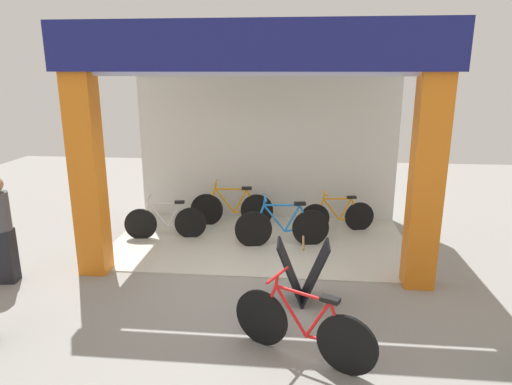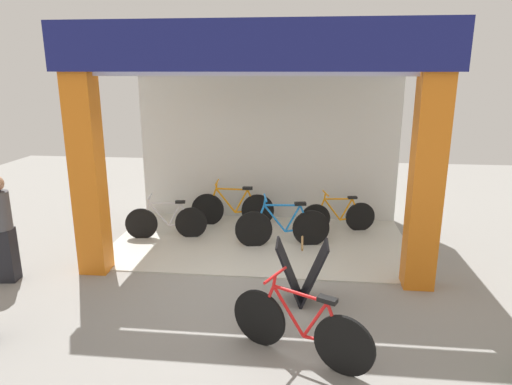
{
  "view_description": "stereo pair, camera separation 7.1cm",
  "coord_description": "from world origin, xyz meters",
  "px_view_note": "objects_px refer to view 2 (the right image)",
  "views": [
    {
      "loc": [
        0.68,
        -6.33,
        3.07
      ],
      "look_at": [
        0.0,
        0.75,
        1.15
      ],
      "focal_mm": 31.89,
      "sensor_mm": 36.0,
      "label": 1
    },
    {
      "loc": [
        0.75,
        -6.33,
        3.07
      ],
      "look_at": [
        0.0,
        0.75,
        1.15
      ],
      "focal_mm": 31.89,
      "sensor_mm": 36.0,
      "label": 2
    }
  ],
  "objects_px": {
    "bicycle_inside_2": "(167,222)",
    "pedestrian_1": "(2,228)",
    "bicycle_inside_3": "(338,216)",
    "sandwich_board_sign": "(301,272)",
    "bicycle_parked_0": "(300,328)",
    "bicycle_inside_1": "(233,208)",
    "bicycle_inside_0": "(283,227)"
  },
  "relations": [
    {
      "from": "bicycle_inside_0",
      "to": "bicycle_parked_0",
      "type": "distance_m",
      "value": 3.28
    },
    {
      "from": "bicycle_inside_1",
      "to": "pedestrian_1",
      "type": "xyz_separation_m",
      "value": [
        -2.98,
        -2.83,
        0.47
      ]
    },
    {
      "from": "bicycle_inside_1",
      "to": "bicycle_inside_2",
      "type": "height_order",
      "value": "bicycle_inside_1"
    },
    {
      "from": "bicycle_parked_0",
      "to": "bicycle_inside_0",
      "type": "bearing_deg",
      "value": 96.06
    },
    {
      "from": "bicycle_inside_2",
      "to": "pedestrian_1",
      "type": "height_order",
      "value": "pedestrian_1"
    },
    {
      "from": "bicycle_inside_2",
      "to": "pedestrian_1",
      "type": "xyz_separation_m",
      "value": [
        -1.86,
        -1.97,
        0.5
      ]
    },
    {
      "from": "bicycle_inside_0",
      "to": "sandwich_board_sign",
      "type": "distance_m",
      "value": 2.0
    },
    {
      "from": "bicycle_inside_2",
      "to": "bicycle_parked_0",
      "type": "relative_size",
      "value": 0.97
    },
    {
      "from": "bicycle_inside_3",
      "to": "sandwich_board_sign",
      "type": "distance_m",
      "value": 2.93
    },
    {
      "from": "bicycle_inside_0",
      "to": "bicycle_inside_2",
      "type": "height_order",
      "value": "bicycle_inside_0"
    },
    {
      "from": "bicycle_inside_0",
      "to": "bicycle_parked_0",
      "type": "bearing_deg",
      "value": -83.94
    },
    {
      "from": "bicycle_parked_0",
      "to": "sandwich_board_sign",
      "type": "xyz_separation_m",
      "value": [
        0.0,
        1.29,
        0.06
      ]
    },
    {
      "from": "bicycle_inside_3",
      "to": "bicycle_parked_0",
      "type": "bearing_deg",
      "value": -99.49
    },
    {
      "from": "bicycle_inside_1",
      "to": "bicycle_parked_0",
      "type": "height_order",
      "value": "bicycle_parked_0"
    },
    {
      "from": "sandwich_board_sign",
      "to": "bicycle_inside_1",
      "type": "bearing_deg",
      "value": 115.17
    },
    {
      "from": "bicycle_inside_3",
      "to": "sandwich_board_sign",
      "type": "height_order",
      "value": "sandwich_board_sign"
    },
    {
      "from": "bicycle_inside_1",
      "to": "pedestrian_1",
      "type": "relative_size",
      "value": 1.03
    },
    {
      "from": "bicycle_parked_0",
      "to": "bicycle_inside_3",
      "type": "bearing_deg",
      "value": 80.51
    },
    {
      "from": "bicycle_inside_0",
      "to": "bicycle_inside_2",
      "type": "distance_m",
      "value": 2.19
    },
    {
      "from": "bicycle_inside_0",
      "to": "bicycle_inside_1",
      "type": "distance_m",
      "value": 1.48
    },
    {
      "from": "bicycle_inside_1",
      "to": "bicycle_parked_0",
      "type": "xyz_separation_m",
      "value": [
        1.41,
        -4.3,
        0.0
      ]
    },
    {
      "from": "bicycle_parked_0",
      "to": "pedestrian_1",
      "type": "distance_m",
      "value": 4.65
    },
    {
      "from": "bicycle_inside_1",
      "to": "bicycle_inside_0",
      "type": "bearing_deg",
      "value": -44.17
    },
    {
      "from": "bicycle_inside_2",
      "to": "bicycle_inside_3",
      "type": "height_order",
      "value": "bicycle_inside_2"
    },
    {
      "from": "bicycle_inside_3",
      "to": "bicycle_inside_2",
      "type": "bearing_deg",
      "value": -167.75
    },
    {
      "from": "sandwich_board_sign",
      "to": "bicycle_inside_0",
      "type": "bearing_deg",
      "value": 100.05
    },
    {
      "from": "bicycle_inside_3",
      "to": "pedestrian_1",
      "type": "bearing_deg",
      "value": -152.26
    },
    {
      "from": "bicycle_parked_0",
      "to": "sandwich_board_sign",
      "type": "distance_m",
      "value": 1.29
    },
    {
      "from": "bicycle_inside_2",
      "to": "bicycle_inside_3",
      "type": "xyz_separation_m",
      "value": [
        3.22,
        0.7,
        -0.01
      ]
    },
    {
      "from": "bicycle_inside_2",
      "to": "pedestrian_1",
      "type": "relative_size",
      "value": 0.92
    },
    {
      "from": "bicycle_parked_0",
      "to": "pedestrian_1",
      "type": "xyz_separation_m",
      "value": [
        -4.39,
        1.46,
        0.47
      ]
    },
    {
      "from": "bicycle_inside_0",
      "to": "sandwich_board_sign",
      "type": "xyz_separation_m",
      "value": [
        0.35,
        -1.97,
        0.06
      ]
    }
  ]
}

